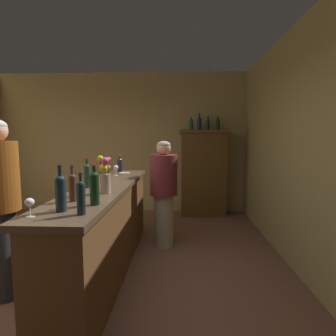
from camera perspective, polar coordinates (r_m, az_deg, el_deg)
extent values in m
plane|color=brown|center=(3.31, -21.58, -22.50)|extent=(8.09, 8.09, 0.00)
cube|color=tan|center=(5.93, -9.55, 5.21)|extent=(5.32, 0.12, 2.93)
cube|color=tan|center=(2.99, 30.94, 3.44)|extent=(0.12, 6.34, 2.93)
cube|color=brown|center=(3.33, -12.80, -12.80)|extent=(0.48, 2.80, 0.98)
cube|color=brown|center=(3.20, -13.03, -4.03)|extent=(0.54, 2.91, 0.05)
cube|color=brown|center=(5.54, 7.47, -1.06)|extent=(0.89, 0.41, 1.73)
cube|color=#554019|center=(5.50, 7.59, 7.61)|extent=(0.97, 0.47, 0.06)
cylinder|color=#252234|center=(4.40, -10.12, 0.38)|extent=(0.08, 0.08, 0.19)
sphere|color=#252234|center=(4.40, -10.14, 1.58)|extent=(0.08, 0.08, 0.08)
cylinder|color=#252234|center=(4.39, -10.15, 2.05)|extent=(0.03, 0.03, 0.07)
cylinder|color=gold|center=(4.39, -10.16, 2.63)|extent=(0.03, 0.03, 0.02)
cylinder|color=#1B2A31|center=(2.01, -17.86, -6.44)|extent=(0.06, 0.06, 0.21)
sphere|color=#1B2A31|center=(1.99, -17.96, -3.49)|extent=(0.06, 0.06, 0.06)
cylinder|color=#1B2A31|center=(1.99, -18.00, -2.46)|extent=(0.02, 0.02, 0.07)
cylinder|color=black|center=(1.98, -18.04, -1.19)|extent=(0.02, 0.02, 0.02)
cylinder|color=#16321A|center=(2.27, -15.23, -4.63)|extent=(0.08, 0.08, 0.23)
sphere|color=#16321A|center=(2.25, -15.31, -1.70)|extent=(0.08, 0.08, 0.08)
cylinder|color=#16321A|center=(2.25, -15.34, -0.68)|extent=(0.03, 0.03, 0.08)
cylinder|color=#B62228|center=(2.24, -15.38, 0.54)|extent=(0.03, 0.03, 0.02)
cylinder|color=#203825|center=(3.09, -16.68, -1.92)|extent=(0.07, 0.07, 0.22)
sphere|color=#203825|center=(3.07, -16.75, 0.16)|extent=(0.07, 0.07, 0.07)
cylinder|color=#203825|center=(3.07, -16.77, 0.95)|extent=(0.03, 0.03, 0.09)
cylinder|color=red|center=(3.06, -16.80, 1.89)|extent=(0.03, 0.03, 0.02)
cylinder|color=#192934|center=(2.15, -21.68, -5.52)|extent=(0.08, 0.08, 0.23)
sphere|color=#192934|center=(2.13, -21.80, -2.48)|extent=(0.08, 0.08, 0.08)
cylinder|color=#192934|center=(2.12, -21.86, -1.18)|extent=(0.03, 0.03, 0.10)
cylinder|color=black|center=(2.12, -21.92, 0.35)|extent=(0.03, 0.03, 0.02)
cylinder|color=#4E291E|center=(2.46, -19.45, -4.29)|extent=(0.06, 0.06, 0.20)
sphere|color=#4E291E|center=(2.44, -19.53, -1.93)|extent=(0.06, 0.06, 0.06)
cylinder|color=#4E291E|center=(2.44, -19.57, -0.90)|extent=(0.02, 0.02, 0.09)
cylinder|color=black|center=(2.43, -19.62, 0.31)|extent=(0.03, 0.03, 0.02)
cylinder|color=white|center=(2.11, -27.05, -9.11)|extent=(0.06, 0.06, 0.00)
cylinder|color=white|center=(2.10, -27.10, -8.12)|extent=(0.01, 0.01, 0.07)
ellipsoid|color=white|center=(2.09, -27.19, -6.42)|extent=(0.06, 0.06, 0.06)
cylinder|color=white|center=(3.97, -10.92, -1.59)|extent=(0.07, 0.07, 0.00)
cylinder|color=white|center=(3.97, -10.93, -1.02)|extent=(0.01, 0.01, 0.08)
ellipsoid|color=white|center=(3.96, -10.95, 0.07)|extent=(0.07, 0.07, 0.08)
cylinder|color=tan|center=(2.73, -13.10, -3.26)|extent=(0.10, 0.10, 0.19)
cylinder|color=#38602D|center=(2.70, -12.44, -0.59)|extent=(0.01, 0.01, 0.22)
sphere|color=#D44A89|center=(2.69, -12.49, 1.73)|extent=(0.05, 0.05, 0.05)
cylinder|color=#38602D|center=(2.73, -12.49, -1.34)|extent=(0.01, 0.01, 0.14)
sphere|color=gold|center=(2.73, -12.53, 0.11)|extent=(0.05, 0.05, 0.05)
cylinder|color=#38602D|center=(2.74, -13.24, -1.12)|extent=(0.01, 0.01, 0.16)
sphere|color=orange|center=(2.73, -13.28, 0.58)|extent=(0.08, 0.08, 0.08)
cylinder|color=#38602D|center=(2.75, -13.82, -0.82)|extent=(0.01, 0.01, 0.19)
sphere|color=#CB5593|center=(2.74, -13.87, 1.15)|extent=(0.06, 0.06, 0.06)
cylinder|color=#38602D|center=(2.71, -14.03, -0.48)|extent=(0.01, 0.01, 0.23)
sphere|color=gold|center=(2.70, -14.10, 1.93)|extent=(0.06, 0.06, 0.06)
cylinder|color=#38602D|center=(2.68, -13.41, -1.52)|extent=(0.01, 0.01, 0.14)
sphere|color=gold|center=(2.67, -13.45, -0.04)|extent=(0.08, 0.08, 0.08)
cylinder|color=#38602D|center=(2.67, -13.05, -0.80)|extent=(0.01, 0.01, 0.21)
sphere|color=#D0427C|center=(2.66, -13.11, 1.44)|extent=(0.07, 0.07, 0.07)
cylinder|color=white|center=(4.24, -9.19, -1.01)|extent=(0.17, 0.17, 0.01)
cylinder|color=#214933|center=(5.49, 4.90, 8.92)|extent=(0.07, 0.07, 0.19)
sphere|color=#214933|center=(5.49, 4.91, 9.89)|extent=(0.07, 0.07, 0.07)
cylinder|color=#214933|center=(5.49, 4.92, 10.29)|extent=(0.03, 0.03, 0.08)
cylinder|color=gold|center=(5.50, 4.92, 10.78)|extent=(0.03, 0.03, 0.02)
cylinder|color=#17293A|center=(5.50, 6.60, 9.09)|extent=(0.08, 0.08, 0.22)
sphere|color=#17293A|center=(5.50, 6.62, 10.25)|extent=(0.08, 0.08, 0.08)
cylinder|color=#17293A|center=(5.51, 6.63, 10.76)|extent=(0.03, 0.03, 0.10)
cylinder|color=black|center=(5.51, 6.63, 11.36)|extent=(0.03, 0.03, 0.02)
cylinder|color=#212A33|center=(5.51, 8.41, 8.91)|extent=(0.07, 0.07, 0.19)
sphere|color=#212A33|center=(5.52, 8.43, 9.91)|extent=(0.07, 0.07, 0.07)
cylinder|color=#212A33|center=(5.52, 8.44, 10.28)|extent=(0.03, 0.03, 0.07)
cylinder|color=black|center=(5.52, 8.44, 10.73)|extent=(0.03, 0.03, 0.02)
cylinder|color=#203426|center=(5.53, 10.45, 8.87)|extent=(0.08, 0.08, 0.19)
sphere|color=#203426|center=(5.54, 10.47, 9.87)|extent=(0.08, 0.08, 0.08)
cylinder|color=#203426|center=(5.54, 10.48, 10.30)|extent=(0.03, 0.03, 0.08)
cylinder|color=gold|center=(5.55, 10.49, 10.82)|extent=(0.04, 0.04, 0.02)
cylinder|color=#2E3235|center=(3.20, -31.30, -15.31)|extent=(0.26, 0.26, 0.88)
cylinder|color=#B0AB8F|center=(4.00, -0.90, -10.97)|extent=(0.28, 0.28, 0.76)
cylinder|color=maroon|center=(3.85, -0.91, -1.44)|extent=(0.39, 0.39, 0.57)
sphere|color=#DFB185|center=(3.82, -0.92, 4.19)|extent=(0.20, 0.20, 0.20)
ellipsoid|color=#BCA69C|center=(3.82, -0.93, 4.88)|extent=(0.19, 0.19, 0.11)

